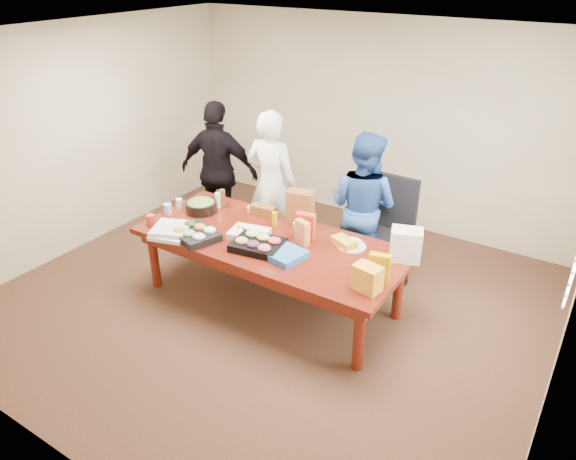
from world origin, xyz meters
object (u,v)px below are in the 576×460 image
Objects in this scene: conference_table at (271,271)px; office_chair at (387,235)px; salad_bowl at (201,207)px; person_right at (362,207)px; person_center at (272,185)px; sheet_cake at (249,234)px.

office_chair is (0.83, 1.08, 0.19)m from conference_table.
conference_table is 7.86× the size of salad_bowl.
person_right is at bearing 29.69° from salad_bowl.
conference_table is 1.21m from person_center.
salad_bowl is (-1.86, -0.95, 0.25)m from office_chair.
person_center is 1.14m from person_right.
conference_table is 1.55× the size of person_center.
sheet_cake is at bearing -163.27° from conference_table.
person_center is 1.06× the size of person_right.
person_right reaches higher than sheet_cake.
person_right is (1.13, 0.12, -0.05)m from person_center.
office_chair reaches higher than salad_bowl.
office_chair reaches higher than sheet_cake.
conference_table is at bearing -125.83° from office_chair.
sheet_cake is at bearing 60.36° from person_right.
office_chair is at bearing -164.66° from person_right.
person_center is 0.89m from salad_bowl.
office_chair is at bearing 26.98° from salad_bowl.
sheet_cake reaches higher than conference_table.
person_center is at bearing 60.75° from salad_bowl.
salad_bowl is at bearing -151.29° from office_chair.
person_center is at bearing 99.50° from sheet_cake.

